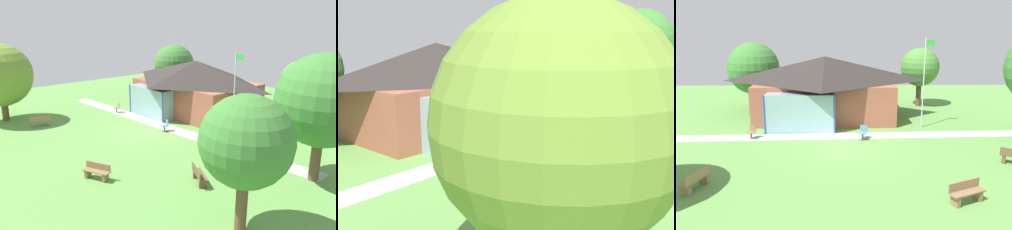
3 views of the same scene
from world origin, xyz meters
The scene contains 10 objects.
ground_plane centered at (0.00, 0.00, 0.00)m, with size 44.00×44.00×0.00m, color #609947.
pavilion centered at (-1.42, 6.85, 2.36)m, with size 10.84×8.43×4.55m.
footpath centered at (0.00, 1.86, 0.01)m, with size 24.78×1.30×0.03m, color #ADADA8.
flagpole centered at (5.30, 3.82, 3.29)m, with size 0.64×0.08×5.99m.
bench_front_left centered at (-6.27, -5.19, 0.40)m, with size 0.87×1.56×0.84m.
patio_chair_west centered at (-5.63, 1.45, 0.42)m, with size 0.57×0.57×0.86m.
patio_chair_lawn_spare centered at (1.11, 1.24, 0.42)m, with size 0.57×0.57×0.86m.
tree_lawn_corner centered at (-9.71, -6.72, 3.74)m, with size 4.99×4.99×6.24m.
tree_east_hedge centered at (12.03, 1.86, 4.19)m, with size 4.63×4.63×6.53m.
tree_behind_pavilion_right centered at (6.57, 10.51, 3.35)m, with size 3.26×3.26×5.01m.
Camera 2 is at (-16.55, -11.44, 5.67)m, focal length 47.49 mm.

